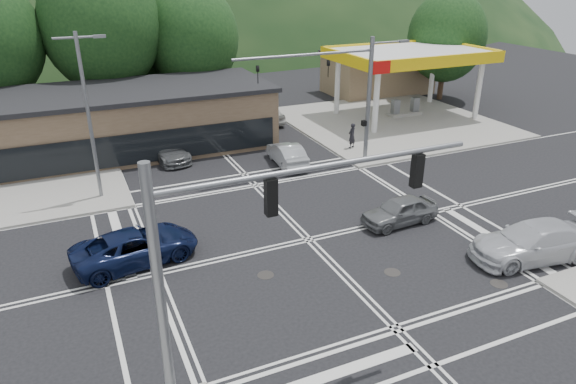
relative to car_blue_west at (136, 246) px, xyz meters
name	(u,v)px	position (x,y,z in m)	size (l,w,h in m)	color
ground	(309,240)	(7.75, -1.33, -0.75)	(120.00, 120.00, 0.00)	black
sidewalk_ne	(391,122)	(22.75, 13.67, -0.68)	(16.00, 16.00, 0.15)	gray
gas_station_canopy	(410,57)	(24.73, 14.66, 4.29)	(12.32, 8.34, 5.75)	silver
convenience_store	(377,74)	(27.75, 23.67, 1.15)	(10.00, 6.00, 3.80)	#846B4F
commercial_row	(93,125)	(-0.25, 15.67, 1.25)	(24.00, 8.00, 4.00)	brown
hill_north	(105,32)	(7.75, 88.67, -0.75)	(252.00, 126.00, 140.00)	black
tree_n_b	(101,25)	(1.75, 22.67, 7.04)	(9.00, 9.00, 12.98)	#382619
tree_n_c	(192,38)	(8.75, 22.67, 5.74)	(7.60, 7.60, 10.87)	#382619
tree_n_e	(146,26)	(5.75, 26.67, 6.39)	(8.40, 8.40, 11.98)	#382619
tree_ne	(447,37)	(31.75, 18.67, 5.09)	(7.20, 7.20, 9.99)	#382619
streetlight_nw	(89,110)	(-0.69, 7.67, 4.30)	(2.50, 0.25, 9.00)	slate
signal_mast_ne	(352,86)	(14.69, 6.87, 4.32)	(11.65, 0.30, 8.00)	slate
signal_mast_sw	(229,258)	(1.36, -9.53, 4.37)	(9.14, 0.28, 8.00)	slate
car_blue_west	(136,246)	(0.00, 0.00, 0.00)	(2.49, 5.40, 1.50)	#0C1435
car_grey_center	(400,211)	(12.68, -1.63, -0.06)	(1.63, 4.05, 1.38)	slate
car_silver_east	(533,242)	(16.05, -6.83, 0.08)	(2.31, 5.69, 1.65)	silver
car_queue_a	(287,154)	(10.88, 8.28, -0.03)	(1.52, 4.37, 1.44)	#A2A5A9
car_queue_b	(265,112)	(13.25, 18.09, 0.07)	(1.95, 4.84, 1.65)	beige
car_northbound	(167,150)	(3.93, 12.43, -0.06)	(1.95, 4.79, 1.39)	#5A5D5F
pedestrian	(352,136)	(16.22, 9.13, 0.29)	(0.65, 0.43, 1.78)	black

